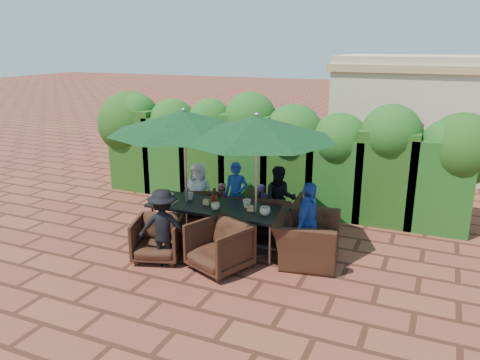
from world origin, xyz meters
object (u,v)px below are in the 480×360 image
at_px(chair_end_right, 307,232).
at_px(chair_far_mid, 232,209).
at_px(chair_near_right, 219,244).
at_px(umbrella_left, 184,122).
at_px(chair_near_left, 158,237).
at_px(dining_table, 217,210).
at_px(umbrella_right, 257,128).
at_px(chair_far_right, 277,212).
at_px(chair_far_left, 205,202).

bearing_deg(chair_end_right, chair_far_mid, 56.34).
bearing_deg(chair_end_right, chair_near_right, 117.20).
height_order(chair_near_right, chair_end_right, chair_end_right).
height_order(umbrella_left, chair_far_mid, umbrella_left).
height_order(chair_far_mid, chair_end_right, chair_end_right).
relative_size(chair_near_left, chair_near_right, 0.92).
xyz_separation_m(umbrella_left, chair_near_left, (-0.05, -0.90, -1.81)).
xyz_separation_m(dining_table, umbrella_right, (0.75, -0.01, 1.54)).
bearing_deg(dining_table, chair_near_left, -126.78).
bearing_deg(chair_far_right, chair_near_left, 46.04).
bearing_deg(umbrella_left, chair_far_right, 34.11).
xyz_separation_m(umbrella_right, chair_near_left, (-1.42, -0.89, -1.81)).
bearing_deg(chair_far_mid, umbrella_left, 34.52).
xyz_separation_m(chair_far_left, chair_end_right, (2.42, -0.95, 0.12)).
distance_m(umbrella_right, chair_near_left, 2.47).
relative_size(chair_far_right, chair_near_left, 1.08).
distance_m(chair_far_left, chair_far_mid, 0.70).
relative_size(dining_table, chair_near_right, 2.85).
bearing_deg(umbrella_left, chair_far_left, 98.68).
relative_size(dining_table, chair_far_left, 3.09).
height_order(umbrella_right, chair_far_left, umbrella_right).
xyz_separation_m(dining_table, chair_far_mid, (-0.08, 0.84, -0.27)).
height_order(umbrella_right, chair_end_right, umbrella_right).
bearing_deg(umbrella_right, umbrella_left, 179.24).
xyz_separation_m(chair_near_left, chair_near_right, (1.12, 0.06, 0.03)).
relative_size(umbrella_left, chair_near_right, 3.07).
bearing_deg(chair_far_right, dining_table, 44.70).
height_order(chair_far_mid, chair_far_right, chair_far_right).
relative_size(chair_far_mid, chair_near_left, 1.02).
height_order(chair_far_right, chair_near_left, chair_far_right).
height_order(chair_far_right, chair_end_right, chair_end_right).
height_order(chair_far_left, chair_far_right, chair_far_right).
distance_m(chair_far_right, chair_near_right, 1.84).
height_order(dining_table, chair_far_mid, chair_far_mid).
relative_size(chair_far_right, chair_end_right, 0.73).
xyz_separation_m(umbrella_right, chair_end_right, (0.90, 0.06, -1.70)).
bearing_deg(umbrella_right, chair_near_left, -148.06).
bearing_deg(chair_end_right, chair_far_right, 33.18).
height_order(chair_far_mid, chair_near_right, chair_near_right).
relative_size(dining_table, chair_near_left, 3.10).
xyz_separation_m(umbrella_right, chair_near_right, (-0.30, -0.82, -1.78)).
bearing_deg(umbrella_left, umbrella_right, -0.76).
xyz_separation_m(umbrella_left, chair_far_mid, (0.53, 0.83, -1.81)).
distance_m(chair_near_right, chair_end_right, 1.49).
xyz_separation_m(umbrella_right, chair_far_mid, (-0.84, 0.85, -1.81)).
bearing_deg(chair_far_left, chair_near_left, 73.37).
distance_m(chair_far_left, chair_end_right, 2.60).
distance_m(chair_near_left, chair_end_right, 2.50).
bearing_deg(chair_end_right, chair_near_left, 103.04).
xyz_separation_m(chair_far_right, chair_near_left, (-1.47, -1.87, -0.03)).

